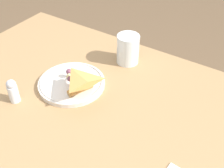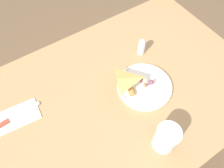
{
  "view_description": "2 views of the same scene",
  "coord_description": "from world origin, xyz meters",
  "px_view_note": "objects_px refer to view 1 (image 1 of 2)",
  "views": [
    {
      "loc": [
        -0.45,
        0.53,
        1.42
      ],
      "look_at": [
        -0.07,
        -0.05,
        0.84
      ],
      "focal_mm": 45.0,
      "sensor_mm": 36.0,
      "label": 1
    },
    {
      "loc": [
        -0.3,
        -0.38,
        1.58
      ],
      "look_at": [
        -0.04,
        0.02,
        0.83
      ],
      "focal_mm": 35.0,
      "sensor_mm": 36.0,
      "label": 2
    }
  ],
  "objects_px": {
    "dining_table": "(87,123)",
    "plate_pizza": "(72,82)",
    "milk_glass": "(128,50)",
    "salt_shaker": "(13,91)"
  },
  "relations": [
    {
      "from": "salt_shaker",
      "to": "dining_table",
      "type": "bearing_deg",
      "value": -147.82
    },
    {
      "from": "dining_table",
      "to": "salt_shaker",
      "type": "distance_m",
      "value": 0.28
    },
    {
      "from": "milk_glass",
      "to": "salt_shaker",
      "type": "relative_size",
      "value": 1.33
    },
    {
      "from": "dining_table",
      "to": "plate_pizza",
      "type": "bearing_deg",
      "value": -23.74
    },
    {
      "from": "dining_table",
      "to": "milk_glass",
      "type": "bearing_deg",
      "value": -90.5
    },
    {
      "from": "dining_table",
      "to": "plate_pizza",
      "type": "xyz_separation_m",
      "value": [
        0.09,
        -0.04,
        0.12
      ]
    },
    {
      "from": "milk_glass",
      "to": "dining_table",
      "type": "bearing_deg",
      "value": 89.5
    },
    {
      "from": "dining_table",
      "to": "plate_pizza",
      "type": "relative_size",
      "value": 5.1
    },
    {
      "from": "dining_table",
      "to": "plate_pizza",
      "type": "distance_m",
      "value": 0.15
    },
    {
      "from": "milk_glass",
      "to": "salt_shaker",
      "type": "distance_m",
      "value": 0.45
    }
  ]
}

